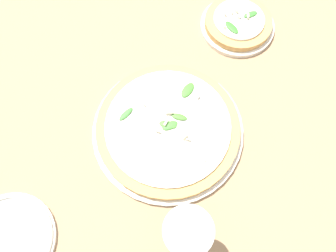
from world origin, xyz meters
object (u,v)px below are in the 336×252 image
(pizza_personal_side, at_px, (238,24))
(wine_glass, at_px, (187,233))
(pizza_arugula_main, at_px, (168,128))
(side_plate_white, at_px, (8,240))

(pizza_personal_side, height_order, wine_glass, wine_glass)
(pizza_arugula_main, distance_m, side_plate_white, 0.41)
(pizza_arugula_main, relative_size, pizza_personal_side, 1.77)
(pizza_arugula_main, xyz_separation_m, pizza_personal_side, (0.05, 0.35, -0.00))
(wine_glass, distance_m, side_plate_white, 0.38)
(side_plate_white, bearing_deg, wine_glass, 24.88)
(pizza_personal_side, bearing_deg, pizza_arugula_main, -97.71)
(pizza_personal_side, distance_m, side_plate_white, 0.75)
(pizza_arugula_main, bearing_deg, pizza_personal_side, 82.29)
(wine_glass, xyz_separation_m, side_plate_white, (-0.33, -0.15, -0.12))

